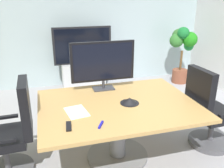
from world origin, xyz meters
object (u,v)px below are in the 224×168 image
object	(u,v)px
office_chair_right	(208,115)
conference_table	(118,117)
wall_display_unit	(83,68)
potted_plant	(182,46)
tv_monitor	(103,63)
remote_control	(69,126)
conference_phone	(130,101)
office_chair_left	(13,137)

from	to	relation	value
office_chair_right	conference_table	bearing A→B (deg)	82.82
wall_display_unit	potted_plant	world-z (taller)	wall_display_unit
tv_monitor	wall_display_unit	xyz separation A→B (m)	(0.06, 1.99, -0.65)
tv_monitor	remote_control	xyz separation A→B (m)	(-0.56, -0.88, -0.35)
office_chair_right	conference_phone	xyz separation A→B (m)	(-1.06, 0.06, 0.31)
office_chair_right	remote_control	xyz separation A→B (m)	(-1.80, -0.29, 0.29)
office_chair_right	conference_phone	world-z (taller)	office_chair_right
office_chair_left	tv_monitor	bearing A→B (deg)	109.74
office_chair_left	office_chair_right	world-z (taller)	same
conference_table	potted_plant	size ratio (longest dim) A/B	1.42
conference_phone	remote_control	distance (m)	0.82
office_chair_left	office_chair_right	size ratio (longest dim) A/B	1.00
conference_table	tv_monitor	distance (m)	0.73
wall_display_unit	remote_control	bearing A→B (deg)	-102.10
conference_table	wall_display_unit	xyz separation A→B (m)	(0.00, 2.49, -0.11)
office_chair_left	remote_control	world-z (taller)	office_chair_left
potted_plant	tv_monitor	bearing A→B (deg)	-142.07
tv_monitor	conference_phone	distance (m)	0.65
office_chair_left	potted_plant	size ratio (longest dim) A/B	0.86
tv_monitor	remote_control	bearing A→B (deg)	-122.48
conference_phone	remote_control	world-z (taller)	conference_phone
office_chair_left	wall_display_unit	bearing A→B (deg)	152.17
office_chair_right	conference_phone	size ratio (longest dim) A/B	4.95
wall_display_unit	office_chair_right	bearing A→B (deg)	-65.32
office_chair_left	wall_display_unit	distance (m)	2.72
wall_display_unit	tv_monitor	bearing A→B (deg)	-91.60
remote_control	conference_table	bearing A→B (deg)	37.55
tv_monitor	wall_display_unit	distance (m)	2.10
potted_plant	conference_phone	xyz separation A→B (m)	(-2.05, -2.27, -0.08)
office_chair_left	tv_monitor	size ratio (longest dim) A/B	1.30
tv_monitor	conference_table	bearing A→B (deg)	-84.08
conference_table	remote_control	distance (m)	0.75
office_chair_right	wall_display_unit	size ratio (longest dim) A/B	0.83
potted_plant	wall_display_unit	bearing A→B (deg)	173.32
wall_display_unit	remote_control	world-z (taller)	wall_display_unit
conference_table	office_chair_right	world-z (taller)	office_chair_right
conference_table	potted_plant	bearing A→B (deg)	45.73
conference_table	remote_control	bearing A→B (deg)	-147.96
office_chair_left	remote_control	size ratio (longest dim) A/B	6.41
wall_display_unit	potted_plant	xyz separation A→B (m)	(2.18, -0.25, 0.40)
office_chair_left	potted_plant	world-z (taller)	potted_plant
conference_table	office_chair_right	distance (m)	1.20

